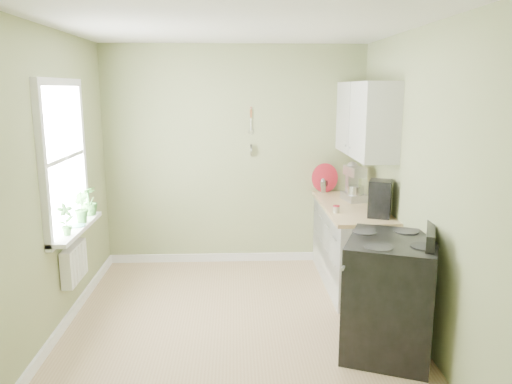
{
  "coord_description": "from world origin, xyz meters",
  "views": [
    {
      "loc": [
        -0.01,
        -4.32,
        2.18
      ],
      "look_at": [
        0.21,
        0.55,
        1.16
      ],
      "focal_mm": 35.0,
      "sensor_mm": 36.0,
      "label": 1
    }
  ],
  "objects_px": {
    "stove": "(390,295)",
    "stand_mixer": "(354,184)",
    "coffee_maker": "(380,200)",
    "kettle": "(322,185)"
  },
  "relations": [
    {
      "from": "coffee_maker",
      "to": "stand_mixer",
      "type": "bearing_deg",
      "value": 95.6
    },
    {
      "from": "coffee_maker",
      "to": "stove",
      "type": "bearing_deg",
      "value": -99.7
    },
    {
      "from": "stove",
      "to": "kettle",
      "type": "bearing_deg",
      "value": 95.03
    },
    {
      "from": "stove",
      "to": "coffee_maker",
      "type": "height_order",
      "value": "coffee_maker"
    },
    {
      "from": "kettle",
      "to": "coffee_maker",
      "type": "xyz_separation_m",
      "value": [
        0.36,
        -1.23,
        0.09
      ]
    },
    {
      "from": "stand_mixer",
      "to": "kettle",
      "type": "distance_m",
      "value": 0.55
    },
    {
      "from": "kettle",
      "to": "stand_mixer",
      "type": "bearing_deg",
      "value": -58.05
    },
    {
      "from": "stove",
      "to": "stand_mixer",
      "type": "distance_m",
      "value": 1.86
    },
    {
      "from": "stand_mixer",
      "to": "kettle",
      "type": "xyz_separation_m",
      "value": [
        -0.29,
        0.46,
        -0.1
      ]
    },
    {
      "from": "stove",
      "to": "stand_mixer",
      "type": "relative_size",
      "value": 2.55
    }
  ]
}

